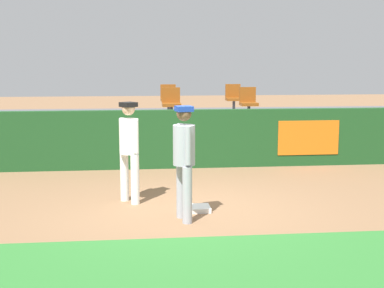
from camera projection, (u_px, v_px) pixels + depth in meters
ground_plane at (186, 211)px, 9.25m from camera, size 60.00×60.00×0.00m
grass_foreground_strip at (209, 275)px, 6.49m from camera, size 18.00×2.80×0.01m
first_base at (198, 208)px, 9.24m from camera, size 0.40×0.40×0.08m
player_fielder_home at (129, 145)px, 9.66m from camera, size 0.48×0.58×1.81m
player_runner_visitor at (184, 155)px, 8.54m from camera, size 0.41×0.51×1.84m
field_wall at (172, 139)px, 12.83m from camera, size 18.00×0.26×1.38m
bleacher_platform at (165, 133)px, 15.38m from camera, size 18.00×4.80×0.99m
seat_front_center at (171, 102)px, 14.14m from camera, size 0.48×0.44×0.84m
seat_front_right at (248, 101)px, 14.35m from camera, size 0.44×0.44×0.84m
seat_back_center at (168, 97)px, 15.91m from camera, size 0.45×0.44×0.84m
seat_back_right at (233, 97)px, 16.11m from camera, size 0.45×0.44×0.84m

